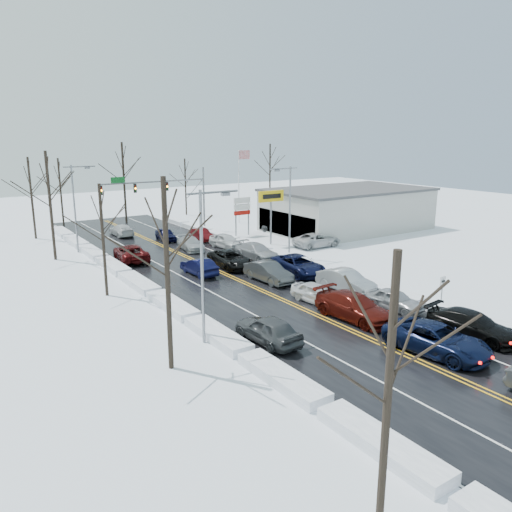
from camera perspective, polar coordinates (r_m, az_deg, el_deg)
ground at (r=37.46m, az=2.74°, el=-4.90°), size 160.00×160.00×0.00m
road_surface at (r=39.00m, az=1.00°, el=-4.12°), size 14.00×84.00×0.01m
snow_bank_left at (r=35.46m, az=-9.22°, el=-6.16°), size 1.45×72.00×0.55m
snow_bank_right at (r=43.60m, az=9.25°, el=-2.38°), size 1.45×72.00×0.55m
traffic_signal_mast at (r=61.97m, az=-10.18°, el=7.49°), size 13.28×0.39×8.00m
tires_plus_sign at (r=55.06m, az=1.74°, el=6.43°), size 3.20×0.34×6.00m
used_vehicles_sign at (r=60.24m, az=-1.60°, el=5.45°), size 2.20×0.22×4.65m
speed_limit_sign at (r=37.26m, az=20.53°, el=-3.25°), size 0.55×0.09×2.35m
flagpole at (r=69.14m, az=-1.86°, el=8.69°), size 1.87×1.20×10.00m
dealership_building at (r=65.48m, az=10.39°, el=5.31°), size 20.40×12.40×5.30m
streetlight_ne at (r=48.94m, az=3.71°, el=5.88°), size 3.20×0.25×9.00m
streetlight_sw at (r=28.47m, az=-5.85°, el=0.17°), size 3.20×0.25×9.00m
streetlight_nw at (r=54.48m, az=-19.88°, el=5.89°), size 3.20×0.25×9.00m
tree_left_a at (r=14.40m, az=15.20°, el=-9.85°), size 3.60×3.60×9.00m
tree_left_b at (r=25.00m, az=-10.28°, el=2.07°), size 4.00×4.00×10.00m
tree_left_c at (r=38.52m, az=-17.24°, el=4.12°), size 3.40×3.40×8.50m
tree_left_d at (r=51.70m, az=-22.64°, el=7.54°), size 4.20×4.20×10.50m
tree_left_e at (r=63.60m, az=-24.42°, el=7.70°), size 3.80×3.80×9.50m
tree_far_b at (r=71.38m, az=-21.54°, el=8.20°), size 3.60×3.60×9.00m
tree_far_c at (r=71.51m, az=-14.94°, el=9.82°), size 4.40×4.40×11.00m
tree_far_d at (r=76.81m, az=-8.09°, el=9.07°), size 3.40×3.40×8.50m
tree_far_e at (r=85.27m, az=1.61°, el=10.58°), size 4.20×4.20×10.50m
queued_car_2 at (r=30.25m, az=19.84°, el=-10.40°), size 3.48×6.29×1.66m
queued_car_3 at (r=34.08m, az=11.08°, el=-7.07°), size 2.77×6.04×1.71m
queued_car_4 at (r=36.86m, az=6.89°, el=-5.30°), size 2.09×4.36×1.44m
queued_car_5 at (r=41.77m, az=1.44°, el=-2.92°), size 1.98×5.04×1.63m
queued_car_6 at (r=46.28m, az=-2.91°, el=-1.27°), size 2.83×5.68×1.55m
queued_car_7 at (r=53.62m, az=-7.46°, el=0.71°), size 2.48×4.90×1.36m
queued_car_8 at (r=58.93m, az=-10.26°, el=1.78°), size 2.17×4.35×1.42m
queued_car_11 at (r=33.22m, az=23.33°, el=-8.53°), size 2.95×5.75×1.60m
queued_car_12 at (r=36.49m, az=15.51°, el=-5.92°), size 2.18×4.39×1.44m
queued_car_13 at (r=39.84m, az=10.21°, el=-3.97°), size 2.10×5.19×1.68m
queued_car_14 at (r=44.17m, az=4.85°, el=-2.04°), size 3.06×6.03×1.63m
queued_car_15 at (r=49.13m, az=0.07°, el=-0.37°), size 2.70×5.57×1.56m
queued_car_16 at (r=54.13m, az=-3.41°, el=0.92°), size 2.29×4.74×1.56m
queued_car_17 at (r=58.39m, az=-6.22°, el=1.81°), size 1.50×4.14×1.36m
oncoming_car_0 at (r=44.07m, az=-6.50°, el=-2.12°), size 1.72×4.47×1.45m
oncoming_car_1 at (r=50.08m, az=-14.05°, el=-0.52°), size 3.41×6.06×1.60m
oncoming_car_2 at (r=62.88m, az=-15.08°, el=2.26°), size 1.96×4.80×1.39m
oncoming_car_3 at (r=29.93m, az=1.38°, el=-9.80°), size 2.19×4.87×1.62m
parked_car_0 at (r=55.04m, az=6.96°, el=1.06°), size 5.57×2.66×1.53m
parked_car_1 at (r=59.62m, az=7.22°, el=2.02°), size 2.70×5.32×1.48m
parked_car_2 at (r=62.27m, az=2.51°, el=2.62°), size 2.31×4.96×1.64m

